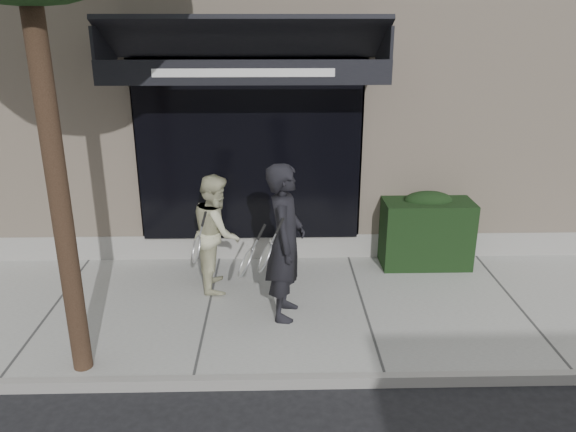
{
  "coord_description": "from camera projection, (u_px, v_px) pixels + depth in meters",
  "views": [
    {
      "loc": [
        -1.14,
        -6.46,
        3.66
      ],
      "look_at": [
        -0.96,
        0.6,
        1.13
      ],
      "focal_mm": 35.0,
      "sensor_mm": 36.0,
      "label": 1
    }
  ],
  "objects": [
    {
      "name": "ground",
      "position": [
        363.0,
        312.0,
        7.34
      ],
      "size": [
        80.0,
        80.0,
        0.0
      ],
      "primitive_type": "plane",
      "color": "black",
      "rests_on": "ground"
    },
    {
      "name": "sidewalk",
      "position": [
        363.0,
        308.0,
        7.32
      ],
      "size": [
        20.0,
        3.0,
        0.12
      ],
      "primitive_type": "cube",
      "color": "gray",
      "rests_on": "ground"
    },
    {
      "name": "curb",
      "position": [
        385.0,
        380.0,
        5.86
      ],
      "size": [
        20.0,
        0.1,
        0.14
      ],
      "primitive_type": "cube",
      "color": "gray",
      "rests_on": "ground"
    },
    {
      "name": "building_facade",
      "position": [
        331.0,
        65.0,
        11.08
      ],
      "size": [
        14.3,
        8.04,
        5.64
      ],
      "color": "beige",
      "rests_on": "ground"
    },
    {
      "name": "hedge",
      "position": [
        426.0,
        230.0,
        8.32
      ],
      "size": [
        1.3,
        0.7,
        1.14
      ],
      "color": "black",
      "rests_on": "sidewalk"
    },
    {
      "name": "pedestrian_front",
      "position": [
        285.0,
        242.0,
        6.72
      ],
      "size": [
        0.85,
        0.86,
        1.95
      ],
      "color": "black",
      "rests_on": "sidewalk"
    },
    {
      "name": "pedestrian_back",
      "position": [
        217.0,
        232.0,
        7.53
      ],
      "size": [
        0.67,
        0.9,
        1.59
      ],
      "color": "beige",
      "rests_on": "sidewalk"
    }
  ]
}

